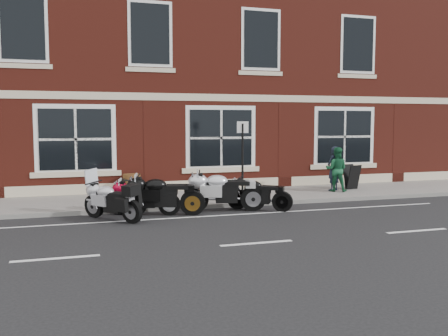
# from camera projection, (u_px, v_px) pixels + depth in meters

# --- Properties ---
(ground) EXTENTS (80.00, 80.00, 0.00)m
(ground) POSITION_uv_depth(u_px,v_px,m) (216.00, 217.00, 13.31)
(ground) COLOR black
(ground) RESTS_ON ground
(sidewalk) EXTENTS (30.00, 3.00, 0.12)m
(sidewalk) POSITION_uv_depth(u_px,v_px,m) (190.00, 199.00, 16.16)
(sidewalk) COLOR slate
(sidewalk) RESTS_ON ground
(kerb) EXTENTS (30.00, 0.16, 0.12)m
(kerb) POSITION_uv_depth(u_px,v_px,m) (203.00, 206.00, 14.66)
(kerb) COLOR slate
(kerb) RESTS_ON ground
(pub_building) EXTENTS (24.00, 12.00, 12.00)m
(pub_building) POSITION_uv_depth(u_px,v_px,m) (152.00, 46.00, 22.75)
(pub_building) COLOR #5F1E14
(pub_building) RESTS_ON ground
(moto_touring_silver) EXTENTS (1.35, 1.63, 1.31)m
(moto_touring_silver) POSITION_uv_depth(u_px,v_px,m) (111.00, 200.00, 12.90)
(moto_touring_silver) COLOR black
(moto_touring_silver) RESTS_ON ground
(moto_sport_red) EXTENTS (1.89, 0.80, 0.89)m
(moto_sport_red) POSITION_uv_depth(u_px,v_px,m) (143.00, 196.00, 13.61)
(moto_sport_red) COLOR black
(moto_sport_red) RESTS_ON ground
(moto_sport_black) EXTENTS (2.19, 0.77, 1.01)m
(moto_sport_black) POSITION_uv_depth(u_px,v_px,m) (162.00, 194.00, 13.57)
(moto_sport_black) COLOR black
(moto_sport_black) RESTS_ON ground
(moto_sport_silver) EXTENTS (2.30, 0.72, 1.05)m
(moto_sport_silver) POSITION_uv_depth(u_px,v_px,m) (223.00, 190.00, 14.18)
(moto_sport_silver) COLOR black
(moto_sport_silver) RESTS_ON ground
(moto_naked_black) EXTENTS (1.62, 1.24, 0.87)m
(moto_naked_black) POSITION_uv_depth(u_px,v_px,m) (258.00, 193.00, 14.32)
(moto_naked_black) COLOR black
(moto_naked_black) RESTS_ON ground
(pedestrian_left) EXTENTS (0.68, 0.60, 1.56)m
(pedestrian_left) POSITION_uv_depth(u_px,v_px,m) (333.00, 169.00, 17.53)
(pedestrian_left) COLOR #19202E
(pedestrian_left) RESTS_ON sidewalk
(pedestrian_right) EXTENTS (0.95, 0.89, 1.54)m
(pedestrian_right) POSITION_uv_depth(u_px,v_px,m) (336.00, 169.00, 17.35)
(pedestrian_right) COLOR #185431
(pedestrian_right) RESTS_ON sidewalk
(a_board_sign) EXTENTS (0.60, 0.47, 0.89)m
(a_board_sign) POSITION_uv_depth(u_px,v_px,m) (352.00, 177.00, 18.01)
(a_board_sign) COLOR black
(a_board_sign) RESTS_ON sidewalk
(barrel_planter) EXTENTS (0.62, 0.62, 0.68)m
(barrel_planter) POSITION_uv_depth(u_px,v_px,m) (132.00, 184.00, 16.65)
(barrel_planter) COLOR #563617
(barrel_planter) RESTS_ON sidewalk
(parking_sign) EXTENTS (0.33, 0.13, 2.43)m
(parking_sign) POSITION_uv_depth(u_px,v_px,m) (243.00, 156.00, 15.02)
(parking_sign) COLOR black
(parking_sign) RESTS_ON sidewalk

